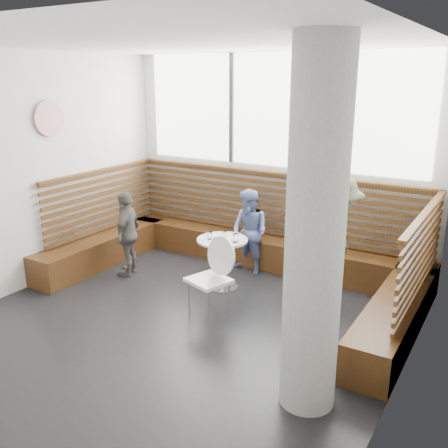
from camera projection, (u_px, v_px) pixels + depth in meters
The scene contains 15 objects.
room at pixel (178, 194), 5.54m from camera, with size 5.00×5.00×3.20m.
booth at pixel (251, 250), 7.34m from camera, with size 5.00×2.50×1.44m.
concrete_column at pixel (315, 235), 4.13m from camera, with size 0.50×0.50×3.20m, color gray.
wall_art at pixel (49, 118), 6.89m from camera, with size 0.50×0.50×0.03m, color white.
cafe_table at pixel (222, 253), 6.88m from camera, with size 0.70×0.70×0.72m.
cafe_chair at pixel (212, 271), 6.06m from camera, with size 0.48×0.47×1.00m.
adult_man at pixel (335, 244), 6.19m from camera, with size 1.11×0.64×1.72m, color #465236.
child_back at pixel (249, 232), 7.39m from camera, with size 0.62×0.48×1.28m, color #6475AE.
child_left at pixel (128, 233), 7.35m from camera, with size 0.74×0.31×1.27m, color #595551.
plate_near at pixel (216, 235), 6.96m from camera, with size 0.19×0.19×0.01m, color white.
plate_far at pixel (233, 238), 6.84m from camera, with size 0.22×0.22×0.02m, color white.
glass_left at pixel (210, 235), 6.80m from camera, with size 0.07×0.07×0.11m, color white.
glass_mid at pixel (224, 236), 6.78m from camera, with size 0.07×0.07×0.12m, color white.
glass_right at pixel (236, 238), 6.67m from camera, with size 0.08×0.08×0.12m, color white.
menu_card at pixel (216, 243), 6.63m from camera, with size 0.20×0.14×0.00m, color #A5C64C.
Camera 1 is at (3.24, -4.36, 2.87)m, focal length 40.00 mm.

